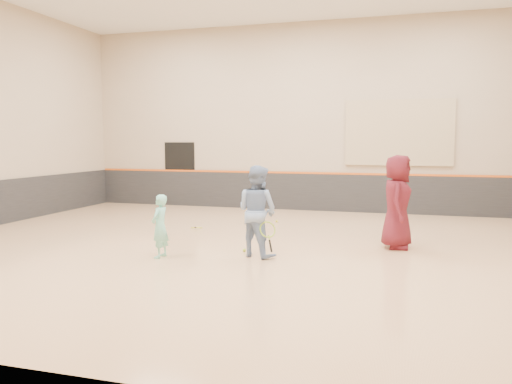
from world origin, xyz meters
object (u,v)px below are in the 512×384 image
(girl, at_px, (160,226))
(spare_racket, at_px, (197,225))
(young_man, at_px, (397,202))
(instructor, at_px, (257,211))

(girl, relative_size, spare_racket, 1.87)
(girl, xyz_separation_m, young_man, (4.39, 2.16, 0.37))
(young_man, relative_size, spare_racket, 2.99)
(young_man, bearing_deg, girl, 117.95)
(instructor, xyz_separation_m, young_man, (2.62, 1.51, 0.09))
(instructor, bearing_deg, girl, 43.91)
(girl, distance_m, spare_racket, 3.29)
(instructor, height_order, spare_racket, instructor)
(young_man, distance_m, spare_racket, 5.16)
(instructor, distance_m, young_man, 3.03)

